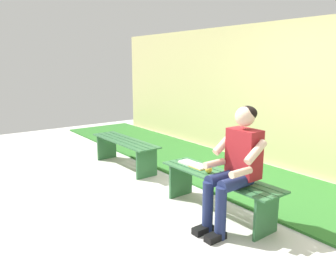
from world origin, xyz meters
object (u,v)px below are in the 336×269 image
(bench_near, at_px, (218,185))
(apple, at_px, (209,170))
(person_seated, at_px, (235,163))
(bench_far, at_px, (125,147))
(book_open, at_px, (194,165))

(bench_near, bearing_deg, apple, 21.01)
(bench_near, bearing_deg, person_seated, 162.89)
(bench_near, height_order, person_seated, person_seated)
(bench_far, xyz_separation_m, apple, (-2.01, 0.04, 0.16))
(bench_near, xyz_separation_m, book_open, (0.43, -0.01, 0.13))
(apple, relative_size, book_open, 0.19)
(apple, height_order, book_open, apple)
(bench_far, distance_m, apple, 2.02)
(person_seated, height_order, apple, person_seated)
(bench_far, bearing_deg, book_open, -179.77)
(apple, bearing_deg, person_seated, 172.58)
(bench_near, distance_m, apple, 0.20)
(bench_far, xyz_separation_m, person_seated, (-2.45, 0.10, 0.36))
(person_seated, xyz_separation_m, apple, (0.44, -0.06, -0.20))
(bench_far, relative_size, apple, 18.66)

